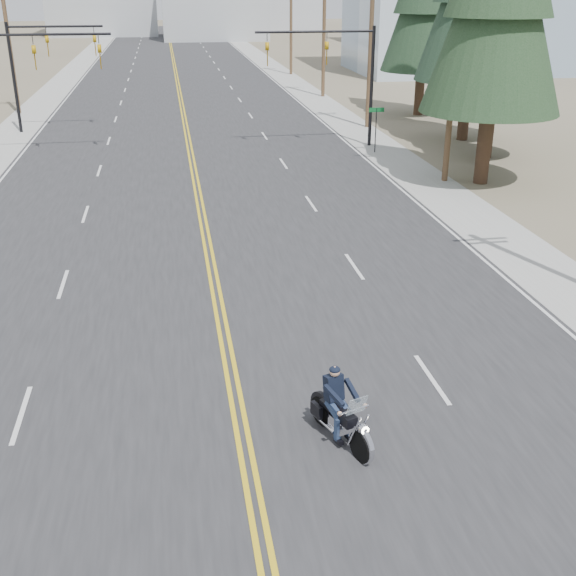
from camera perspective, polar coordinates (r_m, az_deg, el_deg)
The scene contains 16 objects.
ground_plane at distance 14.55m, azimuth -2.60°, elevation -16.76°, with size 400.00×400.00×0.00m, color #776D56.
road at distance 81.67m, azimuth -8.81°, elevation 16.18°, with size 20.00×200.00×0.01m, color #303033.
sidewalk_left at distance 82.31m, azimuth -17.13°, elevation 15.53°, with size 3.00×200.00×0.01m, color #A5A5A0.
sidewalk_right at distance 82.64m, azimuth -0.48°, elevation 16.52°, with size 3.00×200.00×0.01m, color #A5A5A0.
traffic_mast_left at distance 44.04m, azimuth -20.30°, elevation 15.95°, with size 7.10×0.26×7.00m.
traffic_mast_right at distance 44.52m, azimuth 4.08°, elevation 17.30°, with size 7.10×0.26×7.00m.
traffic_mast_far at distance 51.96m, azimuth -19.17°, elevation 16.90°, with size 6.10×0.26×7.00m.
street_sign at distance 43.49m, azimuth 6.97°, elevation 12.89°, with size 0.90×0.06×2.62m.
utility_pole_b at distance 36.92m, azimuth 13.05°, elevation 17.28°, with size 2.20×0.30×11.50m.
utility_pole_c at distance 51.12m, azimuth 6.56°, elevation 18.84°, with size 2.20×0.30×11.00m.
utility_pole_d at distance 65.66m, azimuth 2.87°, elevation 20.05°, with size 2.20×0.30×11.50m.
utility_pole_e at distance 82.35m, azimuth 0.24°, elevation 20.49°, with size 2.20×0.30×11.00m.
utility_pole_left at distance 60.32m, azimuth -21.21°, elevation 17.90°, with size 2.20×0.30×10.50m.
haze_bldg_e at distance 163.28m, azimuth -0.13°, elevation 21.81°, with size 14.00×14.00×12.00m, color #B7BCC6.
motorcyclist at distance 15.76m, azimuth 4.23°, elevation -9.42°, with size 0.95×2.22×1.73m, color black, non-canonical shape.
conifer_mid at distance 42.85m, azimuth 16.44°, elevation 20.14°, with size 5.11×5.11×13.63m.
Camera 1 is at (-1.19, -11.13, 9.29)m, focal length 45.00 mm.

